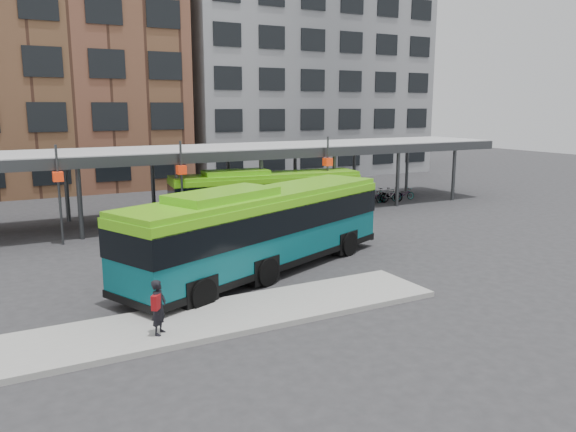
# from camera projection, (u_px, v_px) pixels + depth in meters

# --- Properties ---
(ground) EXTENTS (120.00, 120.00, 0.00)m
(ground) POSITION_uv_depth(u_px,v_px,m) (329.00, 270.00, 22.84)
(ground) COLOR #28282B
(ground) RESTS_ON ground
(boarding_island) EXTENTS (14.00, 3.00, 0.18)m
(boarding_island) POSITION_uv_depth(u_px,v_px,m) (233.00, 315.00, 17.68)
(boarding_island) COLOR gray
(boarding_island) RESTS_ON ground
(canopy) EXTENTS (40.00, 6.53, 4.80)m
(canopy) POSITION_uv_depth(u_px,v_px,m) (213.00, 152.00, 33.19)
(canopy) COLOR #999B9E
(canopy) RESTS_ON ground
(building_brick) EXTENTS (26.00, 14.00, 22.00)m
(building_brick) POSITION_uv_depth(u_px,v_px,m) (3.00, 48.00, 43.73)
(building_brick) COLOR brown
(building_brick) RESTS_ON ground
(building_grey) EXTENTS (24.00, 14.00, 20.00)m
(building_grey) POSITION_uv_depth(u_px,v_px,m) (294.00, 71.00, 56.01)
(building_grey) COLOR slate
(building_grey) RESTS_ON ground
(bus_front) EXTENTS (12.91, 7.53, 3.55)m
(bus_front) POSITION_uv_depth(u_px,v_px,m) (262.00, 227.00, 22.23)
(bus_front) COLOR #074E56
(bus_front) RESTS_ON ground
(bus_rear) EXTENTS (11.18, 3.64, 3.03)m
(bus_rear) POSITION_uv_depth(u_px,v_px,m) (266.00, 194.00, 32.39)
(bus_rear) COLOR #074E56
(bus_rear) RESTS_ON ground
(pedestrian) EXTENTS (0.66, 0.69, 1.60)m
(pedestrian) POSITION_uv_depth(u_px,v_px,m) (159.00, 307.00, 15.83)
(pedestrian) COLOR black
(pedestrian) RESTS_ON boarding_island
(bike_rack) EXTENTS (4.60, 1.19, 1.05)m
(bike_rack) POSITION_uv_depth(u_px,v_px,m) (387.00, 196.00, 38.92)
(bike_rack) COLOR slate
(bike_rack) RESTS_ON ground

